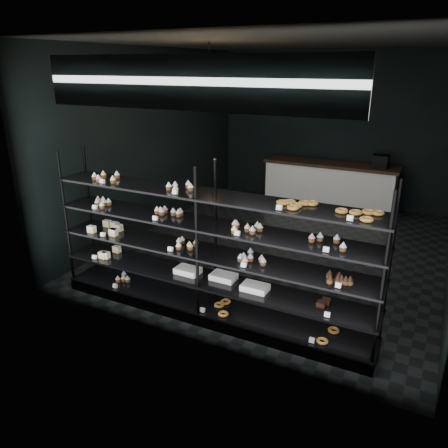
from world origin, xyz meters
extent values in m
cube|color=black|center=(0.00, 0.00, 0.01)|extent=(5.00, 6.00, 0.01)
cube|color=black|center=(0.00, 0.00, 3.20)|extent=(5.00, 6.00, 0.01)
cube|color=black|center=(0.00, 3.00, 1.60)|extent=(5.00, 0.01, 3.20)
cube|color=black|center=(0.00, -3.00, 1.60)|extent=(5.00, 0.01, 3.20)
cube|color=black|center=(-2.50, 0.00, 1.60)|extent=(0.01, 6.00, 3.20)
cube|color=black|center=(-0.07, -2.45, 0.06)|extent=(4.00, 0.50, 0.12)
cylinder|color=black|center=(-2.04, -2.67, 0.99)|extent=(0.04, 0.04, 1.85)
cylinder|color=black|center=(-2.04, -2.23, 0.99)|extent=(0.04, 0.04, 1.85)
cylinder|color=black|center=(-0.07, -2.67, 0.99)|extent=(0.04, 0.04, 1.85)
cylinder|color=black|center=(-0.07, -2.23, 0.99)|extent=(0.04, 0.04, 1.85)
cylinder|color=black|center=(1.90, -2.67, 0.99)|extent=(0.04, 0.04, 1.85)
cylinder|color=black|center=(1.90, -2.23, 0.99)|extent=(0.04, 0.04, 1.85)
cube|color=black|center=(-0.07, -2.45, 0.15)|extent=(4.00, 0.50, 0.03)
cube|color=black|center=(-0.07, -2.45, 0.50)|extent=(4.00, 0.50, 0.02)
cube|color=black|center=(-0.07, -2.45, 0.85)|extent=(4.00, 0.50, 0.02)
cube|color=black|center=(-0.07, -2.45, 1.20)|extent=(4.00, 0.50, 0.02)
cube|color=black|center=(-0.07, -2.45, 1.55)|extent=(4.00, 0.50, 0.02)
cube|color=white|center=(-1.44, -2.63, 1.59)|extent=(0.06, 0.04, 0.06)
cube|color=white|center=(-0.40, -2.63, 1.59)|extent=(0.06, 0.04, 0.06)
cube|color=white|center=(0.87, -2.63, 1.59)|extent=(0.05, 0.04, 0.06)
cube|color=white|center=(1.54, -2.63, 1.59)|extent=(0.06, 0.04, 0.06)
cube|color=white|center=(-1.56, -2.63, 1.24)|extent=(0.06, 0.04, 0.06)
cube|color=white|center=(-0.61, -2.63, 1.24)|extent=(0.05, 0.04, 0.06)
cube|color=white|center=(0.43, -2.63, 1.24)|extent=(0.06, 0.04, 0.06)
cube|color=white|center=(1.30, -2.63, 1.24)|extent=(0.06, 0.04, 0.06)
cube|color=white|center=(-1.52, -2.63, 0.89)|extent=(0.06, 0.04, 0.06)
cube|color=white|center=(-0.45, -2.63, 0.89)|extent=(0.06, 0.04, 0.06)
cube|color=white|center=(0.52, -2.63, 0.89)|extent=(0.05, 0.04, 0.06)
cube|color=white|center=(1.47, -2.63, 0.89)|extent=(0.06, 0.04, 0.06)
cube|color=white|center=(-1.66, -2.63, 0.54)|extent=(0.06, 0.04, 0.06)
cube|color=white|center=(1.39, -2.63, 0.54)|extent=(0.06, 0.04, 0.06)
cube|color=white|center=(-1.31, -2.63, 0.19)|extent=(0.06, 0.04, 0.06)
cube|color=white|center=(0.01, -2.63, 0.19)|extent=(0.05, 0.04, 0.06)
cube|color=white|center=(1.33, -2.63, 0.19)|extent=(0.06, 0.04, 0.06)
cube|color=#100D44|center=(0.00, -2.92, 2.75)|extent=(3.20, 0.04, 0.45)
cube|color=white|center=(0.00, -2.94, 2.75)|extent=(3.30, 0.02, 0.50)
cylinder|color=black|center=(-0.70, -1.19, 2.89)|extent=(0.01, 0.01, 0.58)
sphere|color=#F5AE55|center=(-0.70, -1.19, 2.45)|extent=(0.29, 0.29, 0.29)
cube|color=silver|center=(0.13, 2.50, 0.46)|extent=(2.66, 0.60, 0.92)
cube|color=black|center=(0.13, 2.50, 0.95)|extent=(2.76, 0.65, 0.06)
cube|color=black|center=(1.10, 2.50, 1.10)|extent=(0.30, 0.30, 0.25)
camera|label=1|loc=(2.21, -6.50, 2.91)|focal=35.00mm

